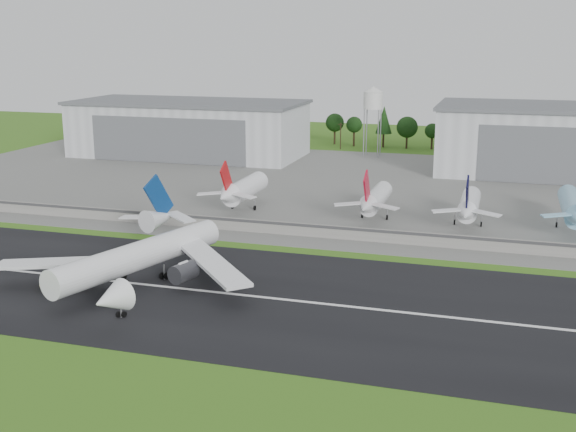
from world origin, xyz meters
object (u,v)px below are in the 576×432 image
(parked_jet_red_b, at_px, (374,200))
(parked_jet_skyblue, at_px, (573,208))
(parked_jet_red_a, at_px, (242,190))
(parked_jet_navy, at_px, (469,206))
(ground_vehicle, at_px, (51,286))
(main_airliner, at_px, (139,262))

(parked_jet_red_b, xyz_separation_m, parked_jet_skyblue, (51.58, 5.04, 0.15))
(parked_jet_red_a, xyz_separation_m, parked_jet_navy, (64.24, -0.06, -0.37))
(ground_vehicle, bearing_deg, parked_jet_red_a, 7.20)
(parked_jet_red_b, distance_m, parked_jet_navy, 25.32)
(parked_jet_red_b, bearing_deg, parked_jet_navy, -0.01)
(parked_jet_red_b, relative_size, parked_jet_navy, 1.00)
(parked_jet_skyblue, bearing_deg, ground_vehicle, -142.63)
(parked_jet_red_a, relative_size, parked_jet_navy, 1.00)
(parked_jet_red_b, bearing_deg, parked_jet_skyblue, 5.58)
(parked_jet_red_a, height_order, parked_jet_navy, parked_jet_red_a)
(ground_vehicle, height_order, parked_jet_red_b, parked_jet_red_b)
(main_airliner, height_order, parked_jet_red_b, main_airliner)
(parked_jet_navy, bearing_deg, parked_jet_red_b, 179.99)
(ground_vehicle, bearing_deg, parked_jet_navy, -28.85)
(parked_jet_red_b, distance_m, parked_jet_skyblue, 51.82)
(parked_jet_red_b, relative_size, parked_jet_skyblue, 0.84)
(ground_vehicle, height_order, parked_jet_red_a, parked_jet_red_a)
(main_airliner, height_order, parked_jet_skyblue, main_airliner)
(main_airliner, xyz_separation_m, ground_vehicle, (-16.02, -7.36, -4.12))
(parked_jet_navy, bearing_deg, ground_vehicle, -136.25)
(ground_vehicle, distance_m, parked_jet_skyblue, 130.81)
(parked_jet_red_a, distance_m, parked_jet_red_b, 38.92)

